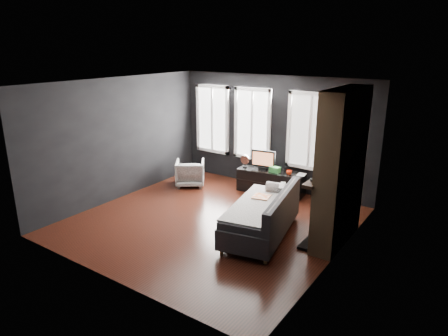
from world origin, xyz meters
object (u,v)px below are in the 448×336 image
Objects in this scene: armchair at (190,172)px; book at (298,169)px; media_console at (271,182)px; monitor at (263,159)px; mug at (289,172)px; mantel_vase at (336,161)px; sofa at (261,213)px.

book is at bearing 160.82° from armchair.
media_console is 2.68× the size of monitor.
mantel_vase reaches higher than mug.
monitor is at bearing 153.24° from mantel_vase.
armchair is at bearing -163.24° from book.
armchair is 2.85× the size of book.
book is at bearing -3.32° from monitor.
media_console is at bearing -171.82° from book.
mug is 0.59× the size of mantel_vase.
armchair is 1.20× the size of monitor.
monitor reaches higher than sofa.
armchair is (-2.80, 1.39, -0.09)m from sofa.
mantel_vase is at bearing 35.21° from sofa.
sofa is 2.18m from book.
monitor reaches higher than mug.
mantel_vase is (1.85, -1.05, 1.06)m from media_console.
armchair reaches higher than media_console.
sofa is 8.41× the size of book.
mug is at bearing 143.40° from mantel_vase.
armchair is at bearing -164.68° from mug.
monitor is at bearing 178.67° from mug.
sofa reaches higher than mug.
sofa is 2.09m from mug.
mantel_vase is (2.07, -1.04, 0.53)m from monitor.
armchair is 1.86m from monitor.
mug reaches higher than media_console.
mantel_vase reaches higher than book.
mantel_vase is at bearing -36.58° from monitor.
mantel_vase is at bearing -36.60° from mug.
armchair is 2.66m from book.
media_console is at bearing -8.18° from monitor.
monitor reaches higher than book.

